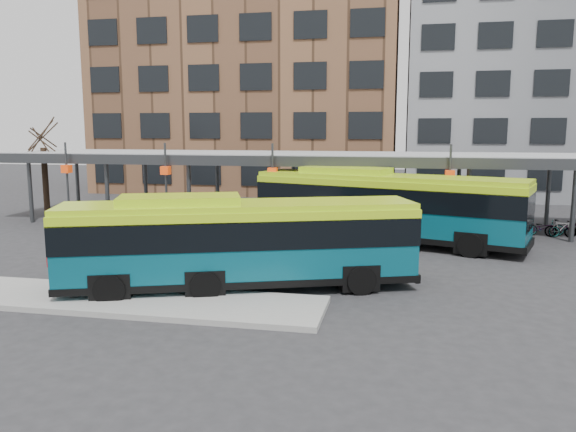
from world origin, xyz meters
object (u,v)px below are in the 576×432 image
(bus_rear, at_px, (385,204))
(pedestrian, at_px, (58,265))
(bus_front, at_px, (238,241))
(tree, at_px, (45,180))

(bus_rear, bearing_deg, pedestrian, -113.20)
(bus_rear, relative_size, pedestrian, 7.20)
(bus_front, relative_size, bus_rear, 0.91)
(tree, xyz_separation_m, bus_front, (16.19, -12.75, -0.70))
(bus_front, xyz_separation_m, pedestrian, (-5.51, -2.20, -0.61))
(bus_front, bearing_deg, pedestrian, -177.86)
(tree, bearing_deg, bus_rear, -9.18)
(bus_front, height_order, pedestrian, bus_front)
(pedestrian, bearing_deg, bus_rear, -18.46)
(bus_rear, height_order, pedestrian, bus_rear)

